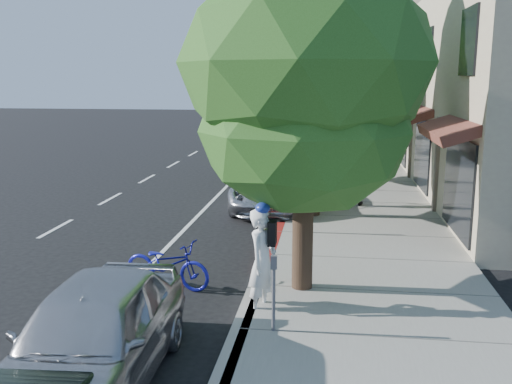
% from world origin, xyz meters
% --- Properties ---
extents(ground, '(120.00, 120.00, 0.00)m').
position_xyz_m(ground, '(0.00, 0.00, 0.00)').
color(ground, black).
rests_on(ground, ground).
extents(sidewalk, '(4.60, 56.00, 0.15)m').
position_xyz_m(sidewalk, '(2.30, 8.00, 0.07)').
color(sidewalk, gray).
rests_on(sidewalk, ground).
extents(curb, '(0.30, 56.00, 0.15)m').
position_xyz_m(curb, '(0.00, 8.00, 0.07)').
color(curb, '#9E998E').
rests_on(curb, ground).
extents(curb_red_segment, '(0.32, 4.00, 0.15)m').
position_xyz_m(curb_red_segment, '(0.00, 1.00, 0.07)').
color(curb_red_segment, maroon).
rests_on(curb_red_segment, ground).
extents(storefront_building, '(10.00, 36.00, 7.00)m').
position_xyz_m(storefront_building, '(9.60, 18.00, 3.50)').
color(storefront_building, '#C0B594').
rests_on(storefront_building, ground).
extents(street_tree_0, '(4.64, 4.64, 7.09)m').
position_xyz_m(street_tree_0, '(0.90, -2.00, 4.31)').
color(street_tree_0, black).
rests_on(street_tree_0, ground).
extents(street_tree_1, '(5.26, 5.26, 7.89)m').
position_xyz_m(street_tree_1, '(0.90, 4.00, 4.78)').
color(street_tree_1, black).
rests_on(street_tree_1, ground).
extents(street_tree_2, '(4.59, 4.59, 6.96)m').
position_xyz_m(street_tree_2, '(0.90, 10.00, 4.22)').
color(street_tree_2, black).
rests_on(street_tree_2, ground).
extents(street_tree_3, '(4.72, 4.72, 8.42)m').
position_xyz_m(street_tree_3, '(0.90, 16.00, 5.29)').
color(street_tree_3, black).
rests_on(street_tree_3, ground).
extents(street_tree_4, '(4.09, 4.09, 7.84)m').
position_xyz_m(street_tree_4, '(0.90, 22.00, 5.00)').
color(street_tree_4, black).
rests_on(street_tree_4, ground).
extents(street_tree_5, '(5.45, 5.45, 7.80)m').
position_xyz_m(street_tree_5, '(0.90, 28.00, 4.67)').
color(street_tree_5, black).
rests_on(street_tree_5, ground).
extents(cyclist, '(0.67, 0.81, 1.92)m').
position_xyz_m(cyclist, '(0.25, -3.00, 0.96)').
color(cyclist, white).
rests_on(cyclist, ground).
extents(bicycle, '(1.97, 1.07, 0.98)m').
position_xyz_m(bicycle, '(-1.80, -1.98, 0.49)').
color(bicycle, '#16179A').
rests_on(bicycle, ground).
extents(silver_suv, '(2.61, 5.26, 1.43)m').
position_xyz_m(silver_suv, '(-0.50, 5.50, 0.72)').
color(silver_suv, '#AFB0B4').
rests_on(silver_suv, ground).
extents(dark_sedan, '(1.70, 4.57, 1.49)m').
position_xyz_m(dark_sedan, '(-1.46, 14.50, 0.75)').
color(dark_sedan, '#222528').
rests_on(dark_sedan, ground).
extents(white_pickup, '(2.20, 5.36, 1.55)m').
position_xyz_m(white_pickup, '(-0.50, 17.94, 0.78)').
color(white_pickup, white).
rests_on(white_pickup, ground).
extents(dark_suv_far, '(2.39, 4.77, 1.56)m').
position_xyz_m(dark_suv_far, '(-0.86, 26.11, 0.78)').
color(dark_suv_far, black).
rests_on(dark_suv_far, ground).
extents(near_car_a, '(1.90, 4.49, 1.51)m').
position_xyz_m(near_car_a, '(-1.71, -5.80, 0.76)').
color(near_car_a, '#AEAEB3').
rests_on(near_car_a, ground).
extents(pedestrian, '(0.99, 0.81, 1.92)m').
position_xyz_m(pedestrian, '(1.99, 5.53, 1.11)').
color(pedestrian, black).
rests_on(pedestrian, sidewalk).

